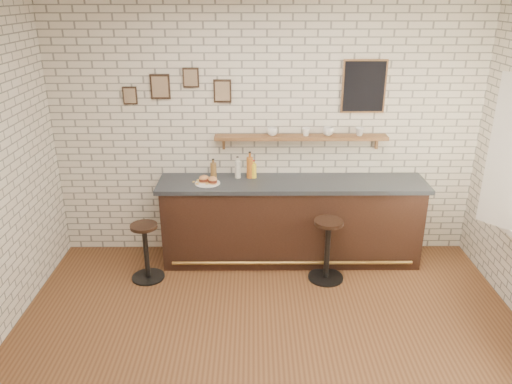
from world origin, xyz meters
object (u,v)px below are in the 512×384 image
bitters_bottle_white (238,169)px  shelf_cup_a (272,132)px  shelf_cup_b (306,132)px  shelf_cup_d (360,132)px  ciabatta_sandwich (208,180)px  bar_counter (291,221)px  condiment_bottle_yellow (254,170)px  shelf_cup_c (328,131)px  bar_stool_right (327,248)px  bitters_bottle_amber (250,167)px  sandwich_plate (208,183)px  bar_stool_left (146,250)px  bitters_bottle_brown (213,170)px

bitters_bottle_white → shelf_cup_a: 0.59m
shelf_cup_b → shelf_cup_d: (0.62, 0.00, 0.00)m
shelf_cup_a → ciabatta_sandwich: bearing=-165.0°
ciabatta_sandwich → shelf_cup_b: shelf_cup_b is taller
bitters_bottle_white → shelf_cup_b: shelf_cup_b is taller
ciabatta_sandwich → shelf_cup_d: size_ratio=2.47×
bar_counter → condiment_bottle_yellow: 0.76m
condiment_bottle_yellow → shelf_cup_c: (0.86, 0.07, 0.45)m
bar_stool_right → shelf_cup_a: (-0.60, 0.66, 1.16)m
bitters_bottle_amber → shelf_cup_b: size_ratio=3.26×
sandwich_plate → bar_stool_left: bearing=-151.3°
sandwich_plate → shelf_cup_c: bearing=10.8°
condiment_bottle_yellow → shelf_cup_b: bearing=6.7°
condiment_bottle_yellow → shelf_cup_c: 0.97m
sandwich_plate → shelf_cup_c: 1.51m
shelf_cup_a → bitters_bottle_white: bearing=-174.9°
bitters_bottle_amber → shelf_cup_c: bearing=4.5°
bitters_bottle_amber → bitters_bottle_brown: bearing=-180.0°
bitters_bottle_amber → shelf_cup_b: (0.65, 0.07, 0.41)m
ciabatta_sandwich → bitters_bottle_white: 0.39m
bar_stool_right → shelf_cup_d: 1.39m
bitters_bottle_white → condiment_bottle_yellow: size_ratio=1.21×
sandwich_plate → bar_stool_right: 1.54m
sandwich_plate → bitters_bottle_white: size_ratio=1.07×
bar_stool_left → shelf_cup_a: (1.43, 0.64, 1.19)m
ciabatta_sandwich → bar_stool_left: bearing=-151.7°
sandwich_plate → bitters_bottle_brown: bitters_bottle_brown is taller
bar_counter → bar_stool_left: bar_counter is taller
bar_counter → bar_stool_right: 0.60m
bar_stool_right → shelf_cup_b: (-0.22, 0.66, 1.16)m
ciabatta_sandwich → bitters_bottle_brown: bitters_bottle_brown is taller
ciabatta_sandwich → shelf_cup_b: size_ratio=2.55×
bitters_bottle_amber → condiment_bottle_yellow: size_ratio=1.47×
bitters_bottle_brown → bitters_bottle_amber: bearing=0.0°
ciabatta_sandwich → shelf_cup_c: bearing=10.9°
condiment_bottle_yellow → shelf_cup_a: size_ratio=1.82×
bitters_bottle_amber → shelf_cup_b: 0.77m
ciabatta_sandwich → bitters_bottle_brown: size_ratio=1.07×
bar_stool_left → shelf_cup_c: bearing=17.1°
shelf_cup_c → bitters_bottle_brown: bearing=89.5°
bitters_bottle_white → shelf_cup_d: 1.48m
ciabatta_sandwich → shelf_cup_a: bearing=19.9°
sandwich_plate → condiment_bottle_yellow: 0.57m
shelf_cup_b → shelf_cup_c: (0.25, 0.00, 0.00)m
shelf_cup_c → bitters_bottle_amber: bearing=91.0°
condiment_bottle_yellow → shelf_cup_d: shelf_cup_d is taller
ciabatta_sandwich → bitters_bottle_amber: (0.47, 0.19, 0.08)m
bitters_bottle_amber → shelf_cup_d: shelf_cup_d is taller
condiment_bottle_yellow → bar_stool_left: (-1.21, -0.57, -0.74)m
bar_counter → shelf_cup_b: 1.07m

